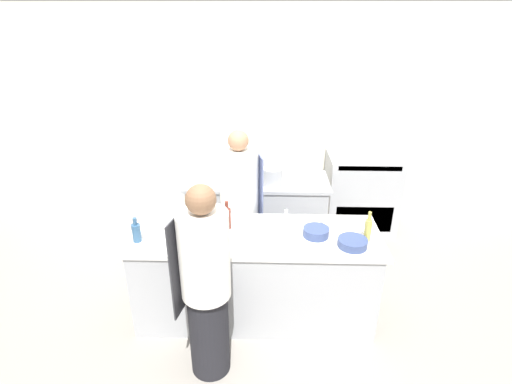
# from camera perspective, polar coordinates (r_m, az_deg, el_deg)

# --- Properties ---
(ground_plane) EXTENTS (16.00, 16.00, 0.00)m
(ground_plane) POSITION_cam_1_polar(r_m,az_deg,el_deg) (4.12, -0.14, -16.73)
(ground_plane) COLOR gray
(wall_back) EXTENTS (8.00, 0.06, 2.80)m
(wall_back) POSITION_cam_1_polar(r_m,az_deg,el_deg) (5.38, 0.55, 10.50)
(wall_back) COLOR silver
(wall_back) RESTS_ON ground_plane
(prep_counter) EXTENTS (2.25, 0.77, 0.89)m
(prep_counter) POSITION_cam_1_polar(r_m,az_deg,el_deg) (3.83, -0.15, -11.71)
(prep_counter) COLOR #A8AAAF
(prep_counter) RESTS_ON ground_plane
(pass_counter) EXTENTS (1.68, 0.65, 0.89)m
(pass_counter) POSITION_cam_1_polar(r_m,az_deg,el_deg) (4.87, 0.15, -3.10)
(pass_counter) COLOR #A8AAAF
(pass_counter) RESTS_ON ground_plane
(oven_range) EXTENTS (0.90, 0.66, 1.01)m
(oven_range) POSITION_cam_1_polar(r_m,az_deg,el_deg) (5.46, 14.69, -0.07)
(oven_range) COLOR #A8AAAF
(oven_range) RESTS_ON ground_plane
(chef_at_prep_near) EXTENTS (0.42, 0.40, 1.66)m
(chef_at_prep_near) POSITION_cam_1_polar(r_m,az_deg,el_deg) (3.10, -7.17, -13.24)
(chef_at_prep_near) COLOR black
(chef_at_prep_near) RESTS_ON ground_plane
(chef_at_stove) EXTENTS (0.44, 0.43, 1.67)m
(chef_at_stove) POSITION_cam_1_polar(r_m,az_deg,el_deg) (4.16, -2.32, -2.44)
(chef_at_stove) COLOR black
(chef_at_stove) RESTS_ON ground_plane
(bottle_olive_oil) EXTENTS (0.07, 0.07, 0.27)m
(bottle_olive_oil) POSITION_cam_1_polar(r_m,az_deg,el_deg) (3.63, -4.16, -3.69)
(bottle_olive_oil) COLOR #5B2319
(bottle_olive_oil) RESTS_ON prep_counter
(bottle_vinegar) EXTENTS (0.07, 0.07, 0.29)m
(bottle_vinegar) POSITION_cam_1_polar(r_m,az_deg,el_deg) (3.49, -10.98, -5.30)
(bottle_vinegar) COLOR #19471E
(bottle_vinegar) RESTS_ON prep_counter
(bottle_wine) EXTENTS (0.06, 0.06, 0.28)m
(bottle_wine) POSITION_cam_1_polar(r_m,az_deg,el_deg) (3.48, 4.26, -5.02)
(bottle_wine) COLOR silver
(bottle_wine) RESTS_ON prep_counter
(bottle_cooking_oil) EXTENTS (0.06, 0.06, 0.28)m
(bottle_cooking_oil) POSITION_cam_1_polar(r_m,az_deg,el_deg) (3.57, 15.69, -5.15)
(bottle_cooking_oil) COLOR #B2A84C
(bottle_cooking_oil) RESTS_ON prep_counter
(bottle_sauce) EXTENTS (0.08, 0.08, 0.23)m
(bottle_sauce) POSITION_cam_1_polar(r_m,az_deg,el_deg) (3.59, -16.71, -5.51)
(bottle_sauce) COLOR #2D5175
(bottle_sauce) RESTS_ON prep_counter
(bowl_mixing_large) EXTENTS (0.26, 0.26, 0.07)m
(bowl_mixing_large) POSITION_cam_1_polar(r_m,az_deg,el_deg) (3.55, -7.09, -5.83)
(bowl_mixing_large) COLOR navy
(bowl_mixing_large) RESTS_ON prep_counter
(bowl_prep_small) EXTENTS (0.25, 0.25, 0.07)m
(bowl_prep_small) POSITION_cam_1_polar(r_m,az_deg,el_deg) (3.49, 13.63, -7.06)
(bowl_prep_small) COLOR navy
(bowl_prep_small) RESTS_ON prep_counter
(bowl_ceramic_blue) EXTENTS (0.21, 0.21, 0.05)m
(bowl_ceramic_blue) POSITION_cam_1_polar(r_m,az_deg,el_deg) (3.78, 10.75, -4.31)
(bowl_ceramic_blue) COLOR #B7BABC
(bowl_ceramic_blue) RESTS_ON prep_counter
(bowl_wooden_salad) EXTENTS (0.23, 0.23, 0.08)m
(bowl_wooden_salad) POSITION_cam_1_polar(r_m,az_deg,el_deg) (3.57, 8.57, -5.69)
(bowl_wooden_salad) COLOR navy
(bowl_wooden_salad) RESTS_ON prep_counter
(cup) EXTENTS (0.09, 0.09, 0.10)m
(cup) POSITION_cam_1_polar(r_m,az_deg,el_deg) (3.51, -0.39, -5.83)
(cup) COLOR white
(cup) RESTS_ON prep_counter
(stockpot) EXTENTS (0.23, 0.23, 0.20)m
(stockpot) POSITION_cam_1_polar(r_m,az_deg,el_deg) (4.52, 2.33, 2.22)
(stockpot) COLOR #A8AAAF
(stockpot) RESTS_ON pass_counter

